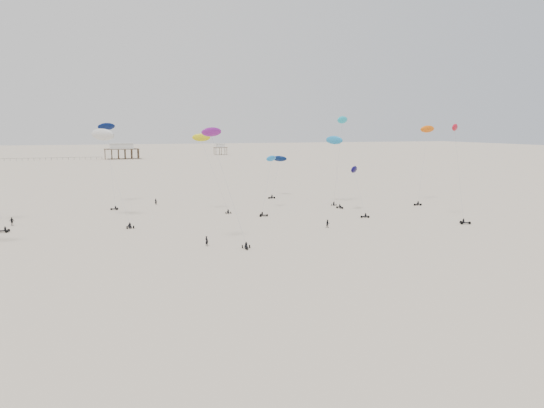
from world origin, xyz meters
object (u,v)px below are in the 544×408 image
object	(u,v)px
pavilion_main	(122,152)
rig_7	(357,183)
spectator_0	(207,246)
pavilion_small	(220,150)
rig_3	(335,151)

from	to	relation	value
pavilion_main	rig_7	world-z (taller)	rig_7
pavilion_main	spectator_0	bearing A→B (deg)	-90.08
pavilion_small	spectator_0	world-z (taller)	pavilion_small
pavilion_main	pavilion_small	distance (m)	76.16
rig_3	rig_7	xyz separation A→B (m)	(-1.28, -14.65, -6.72)
rig_3	spectator_0	size ratio (longest dim) A/B	9.12
pavilion_main	rig_3	world-z (taller)	rig_3
rig_3	rig_7	world-z (taller)	rig_3
rig_7	rig_3	bearing A→B (deg)	-10.96
spectator_0	pavilion_small	bearing A→B (deg)	-49.15
pavilion_small	rig_3	world-z (taller)	rig_3
pavilion_main	pavilion_small	bearing A→B (deg)	23.20
pavilion_small	rig_3	xyz separation A→B (m)	(-28.97, -250.76, 10.04)
pavilion_main	pavilion_small	size ratio (longest dim) A/B	2.33
pavilion_main	spectator_0	xyz separation A→B (m)	(-0.38, -258.88, -4.22)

